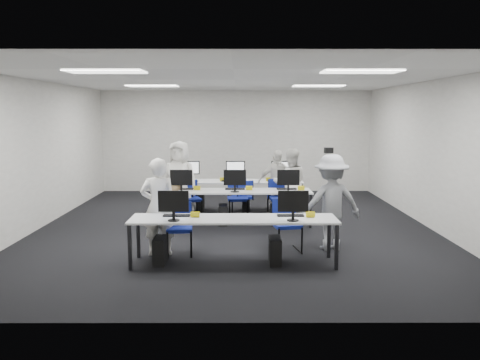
{
  "coord_description": "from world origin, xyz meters",
  "views": [
    {
      "loc": [
        0.09,
        -9.48,
        2.34
      ],
      "look_at": [
        0.11,
        -0.13,
        1.0
      ],
      "focal_mm": 35.0,
      "sensor_mm": 36.0,
      "label": 1
    }
  ],
  "objects_px": {
    "chair_2": "(191,207)",
    "chair_6": "(243,204)",
    "chair_3": "(238,206)",
    "chair_4": "(279,206)",
    "student_0": "(159,207)",
    "chair_0": "(180,238)",
    "student_3": "(277,183)",
    "desk_front": "(233,221)",
    "desk_mid": "(235,193)",
    "chair_7": "(276,203)",
    "chair_1": "(287,235)",
    "student_2": "(180,180)",
    "chair_5": "(186,203)",
    "photographer": "(331,202)",
    "student_1": "(290,183)"
  },
  "relations": [
    {
      "from": "chair_2",
      "to": "chair_6",
      "type": "xyz_separation_m",
      "value": [
        1.16,
        0.33,
        -0.01
      ]
    },
    {
      "from": "chair_2",
      "to": "chair_3",
      "type": "height_order",
      "value": "chair_3"
    },
    {
      "from": "chair_4",
      "to": "student_0",
      "type": "relative_size",
      "value": 0.53
    },
    {
      "from": "chair_0",
      "to": "chair_4",
      "type": "distance_m",
      "value": 3.33
    },
    {
      "from": "chair_0",
      "to": "student_3",
      "type": "xyz_separation_m",
      "value": [
        1.85,
        3.03,
        0.49
      ]
    },
    {
      "from": "chair_3",
      "to": "student_3",
      "type": "bearing_deg",
      "value": 17.9
    },
    {
      "from": "chair_4",
      "to": "chair_6",
      "type": "distance_m",
      "value": 0.87
    },
    {
      "from": "desk_front",
      "to": "desk_mid",
      "type": "xyz_separation_m",
      "value": [
        0.0,
        2.6,
        0.0
      ]
    },
    {
      "from": "chair_7",
      "to": "student_3",
      "type": "xyz_separation_m",
      "value": [
        -0.0,
        0.0,
        0.48
      ]
    },
    {
      "from": "chair_1",
      "to": "chair_6",
      "type": "bearing_deg",
      "value": 93.65
    },
    {
      "from": "chair_7",
      "to": "student_2",
      "type": "bearing_deg",
      "value": -171.38
    },
    {
      "from": "chair_2",
      "to": "student_3",
      "type": "xyz_separation_m",
      "value": [
        1.94,
        0.36,
        0.49
      ]
    },
    {
      "from": "desk_front",
      "to": "student_0",
      "type": "xyz_separation_m",
      "value": [
        -1.25,
        0.5,
        0.13
      ]
    },
    {
      "from": "chair_0",
      "to": "student_3",
      "type": "relative_size",
      "value": 0.57
    },
    {
      "from": "chair_6",
      "to": "chair_7",
      "type": "height_order",
      "value": "chair_7"
    },
    {
      "from": "chair_5",
      "to": "chair_6",
      "type": "xyz_separation_m",
      "value": [
        1.3,
        -0.03,
        -0.03
      ]
    },
    {
      "from": "chair_3",
      "to": "photographer",
      "type": "bearing_deg",
      "value": -60.83
    },
    {
      "from": "desk_mid",
      "to": "chair_2",
      "type": "distance_m",
      "value": 1.21
    },
    {
      "from": "chair_3",
      "to": "chair_6",
      "type": "relative_size",
      "value": 1.08
    },
    {
      "from": "chair_7",
      "to": "student_2",
      "type": "distance_m",
      "value": 2.29
    },
    {
      "from": "student_0",
      "to": "student_2",
      "type": "bearing_deg",
      "value": -98.08
    },
    {
      "from": "desk_front",
      "to": "chair_5",
      "type": "distance_m",
      "value": 3.72
    },
    {
      "from": "chair_5",
      "to": "chair_7",
      "type": "relative_size",
      "value": 1.07
    },
    {
      "from": "chair_6",
      "to": "student_0",
      "type": "xyz_separation_m",
      "value": [
        -1.41,
        -3.0,
        0.55
      ]
    },
    {
      "from": "chair_1",
      "to": "student_0",
      "type": "distance_m",
      "value": 2.22
    },
    {
      "from": "desk_mid",
      "to": "chair_1",
      "type": "xyz_separation_m",
      "value": [
        0.9,
        -1.92,
        -0.4
      ]
    },
    {
      "from": "student_2",
      "to": "student_3",
      "type": "xyz_separation_m",
      "value": [
        2.19,
        0.27,
        -0.11
      ]
    },
    {
      "from": "chair_0",
      "to": "chair_5",
      "type": "bearing_deg",
      "value": 88.92
    },
    {
      "from": "chair_3",
      "to": "chair_2",
      "type": "bearing_deg",
      "value": 173.76
    },
    {
      "from": "chair_5",
      "to": "desk_front",
      "type": "bearing_deg",
      "value": -63.82
    },
    {
      "from": "chair_6",
      "to": "student_3",
      "type": "bearing_deg",
      "value": -16.24
    },
    {
      "from": "student_2",
      "to": "chair_2",
      "type": "bearing_deg",
      "value": -1.97
    },
    {
      "from": "chair_7",
      "to": "student_1",
      "type": "xyz_separation_m",
      "value": [
        0.28,
        -0.3,
        0.51
      ]
    },
    {
      "from": "student_1",
      "to": "chair_0",
      "type": "bearing_deg",
      "value": 49.36
    },
    {
      "from": "desk_mid",
      "to": "student_2",
      "type": "height_order",
      "value": "student_2"
    },
    {
      "from": "student_2",
      "to": "photographer",
      "type": "relative_size",
      "value": 1.05
    },
    {
      "from": "chair_4",
      "to": "student_1",
      "type": "bearing_deg",
      "value": -5.93
    },
    {
      "from": "chair_2",
      "to": "student_1",
      "type": "xyz_separation_m",
      "value": [
        2.22,
        0.05,
        0.52
      ]
    },
    {
      "from": "chair_1",
      "to": "chair_4",
      "type": "relative_size",
      "value": 1.03
    },
    {
      "from": "desk_mid",
      "to": "chair_2",
      "type": "xyz_separation_m",
      "value": [
        -0.99,
        0.57,
        -0.41
      ]
    },
    {
      "from": "chair_7",
      "to": "student_3",
      "type": "height_order",
      "value": "student_3"
    },
    {
      "from": "chair_1",
      "to": "chair_5",
      "type": "xyz_separation_m",
      "value": [
        -2.03,
        2.84,
        0.01
      ]
    },
    {
      "from": "chair_6",
      "to": "student_0",
      "type": "relative_size",
      "value": 0.51
    },
    {
      "from": "chair_3",
      "to": "student_0",
      "type": "height_order",
      "value": "student_0"
    },
    {
      "from": "chair_1",
      "to": "chair_3",
      "type": "distance_m",
      "value": 2.61
    },
    {
      "from": "desk_front",
      "to": "student_3",
      "type": "relative_size",
      "value": 2.12
    },
    {
      "from": "desk_front",
      "to": "photographer",
      "type": "relative_size",
      "value": 1.94
    },
    {
      "from": "chair_5",
      "to": "chair_7",
      "type": "height_order",
      "value": "chair_5"
    },
    {
      "from": "chair_4",
      "to": "student_0",
      "type": "distance_m",
      "value": 3.57
    },
    {
      "from": "chair_0",
      "to": "photographer",
      "type": "height_order",
      "value": "photographer"
    }
  ]
}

